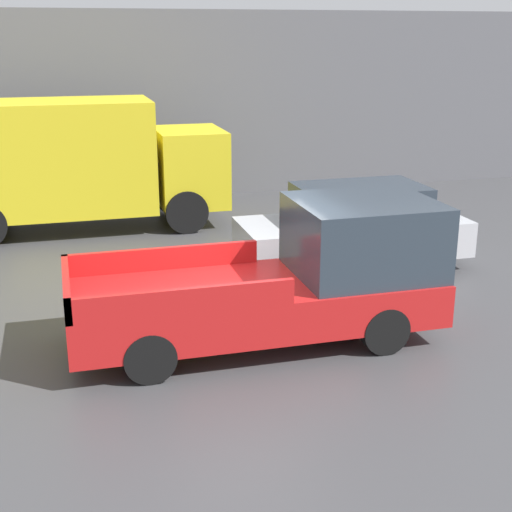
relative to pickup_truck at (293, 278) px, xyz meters
name	(u,v)px	position (x,y,z in m)	size (l,w,h in m)	color
ground_plane	(250,335)	(-0.64, 0.26, -1.01)	(60.00, 60.00, 0.00)	#3D3D3F
building_wall	(155,107)	(-0.64, 10.75, 1.66)	(28.00, 0.15, 5.32)	#56565B
pickup_truck	(293,278)	(0.00, 0.00, 0.00)	(5.77, 2.13, 2.19)	red
car	(354,227)	(2.37, 3.10, -0.15)	(4.69, 1.88, 1.73)	#B7BABF
delivery_truck	(60,161)	(-3.39, 7.67, 0.72)	(7.47, 2.33, 3.17)	gold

